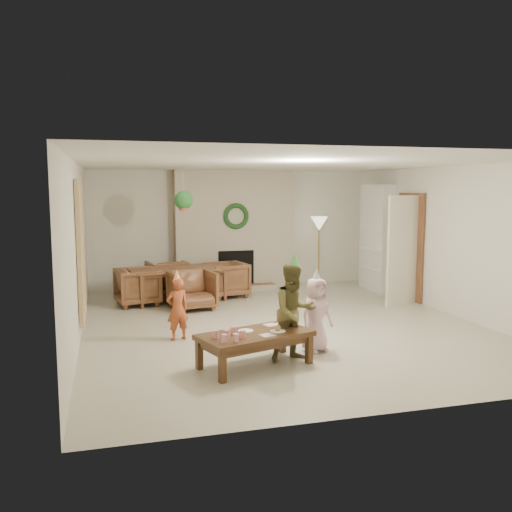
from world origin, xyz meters
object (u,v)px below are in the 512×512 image
object	(u,v)px
dining_chair_near	(192,290)
dining_chair_far	(167,277)
dining_table	(179,285)
child_pink	(316,315)
dining_chair_left	(138,286)
dining_chair_right	(226,280)
child_red	(177,309)
child_plaid	(294,312)
coffee_table_top	(255,335)

from	to	relation	value
dining_chair_near	dining_chair_far	distance (m)	1.55
dining_table	dining_chair_far	xyz separation A→B (m)	(-0.14, 0.76, 0.03)
dining_table	dining_chair_near	size ratio (longest dim) A/B	2.34
dining_chair_near	child_pink	world-z (taller)	child_pink
dining_chair_near	dining_chair_left	distance (m)	1.10
dining_chair_near	dining_chair_far	world-z (taller)	same
dining_chair_right	child_pink	size ratio (longest dim) A/B	0.77
child_red	child_plaid	xyz separation A→B (m)	(1.28, -1.28, 0.17)
dining_chair_right	child_plaid	xyz separation A→B (m)	(-0.02, -4.10, 0.27)
coffee_table_top	child_pink	distance (m)	1.01
coffee_table_top	child_plaid	world-z (taller)	child_plaid
coffee_table_top	child_pink	world-z (taller)	child_pink
child_plaid	child_pink	xyz separation A→B (m)	(0.40, 0.27, -0.12)
dining_chair_far	child_plaid	xyz separation A→B (m)	(1.07, -4.69, 0.27)
dining_table	child_pink	xyz separation A→B (m)	(1.33, -3.66, 0.18)
dining_chair_right	coffee_table_top	bearing A→B (deg)	-17.88
dining_chair_near	child_pink	size ratio (longest dim) A/B	0.77
dining_chair_far	child_red	bearing A→B (deg)	76.05
dining_chair_left	coffee_table_top	bearing A→B (deg)	-173.76
dining_chair_far	dining_chair_left	size ratio (longest dim) A/B	1.00
dining_chair_near	dining_chair_right	bearing A→B (deg)	38.66
child_red	child_pink	distance (m)	1.97
dining_chair_far	child_red	xyz separation A→B (m)	(-0.21, -3.41, 0.10)
dining_chair_far	dining_chair_left	bearing A→B (deg)	45.00
dining_chair_far	child_red	world-z (taller)	child_red
dining_chair_near	dining_chair_right	world-z (taller)	same
dining_table	child_pink	distance (m)	3.90
dining_chair_left	dining_chair_far	bearing A→B (deg)	-45.00
dining_table	dining_chair_left	xyz separation A→B (m)	(-0.76, -0.14, 0.03)
dining_chair_right	child_pink	xyz separation A→B (m)	(0.37, -3.84, 0.15)
child_pink	dining_chair_left	bearing A→B (deg)	100.73
dining_table	child_plaid	bearing A→B (deg)	-87.03
dining_chair_far	coffee_table_top	xyz separation A→B (m)	(0.54, -4.81, 0.04)
dining_chair_far	dining_chair_right	distance (m)	1.24
dining_chair_near	dining_chair_right	xyz separation A→B (m)	(0.82, 0.94, 0.00)
child_red	child_plaid	distance (m)	1.82
child_pink	dining_chair_right	bearing A→B (deg)	75.56
coffee_table_top	child_plaid	size ratio (longest dim) A/B	1.10
dining_chair_left	child_plaid	distance (m)	4.16
child_red	child_pink	bearing A→B (deg)	133.66
dining_table	dining_chair_far	world-z (taller)	dining_chair_far
dining_chair_near	child_plaid	distance (m)	3.27
dining_table	dining_chair_right	xyz separation A→B (m)	(0.96, 0.17, 0.03)
dining_table	child_plaid	distance (m)	4.05
dining_chair_left	child_plaid	world-z (taller)	child_plaid
dining_chair_right	child_plaid	size ratio (longest dim) A/B	0.62
dining_chair_left	coffee_table_top	size ratio (longest dim) A/B	0.56
dining_chair_far	dining_chair_right	size ratio (longest dim) A/B	1.00
dining_chair_near	child_plaid	size ratio (longest dim) A/B	0.62
coffee_table_top	dining_chair_near	bearing A→B (deg)	76.35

